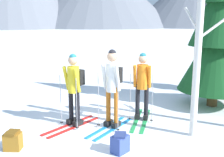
# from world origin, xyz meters

# --- Properties ---
(ground_plane) EXTENTS (400.00, 400.00, 0.00)m
(ground_plane) POSITION_xyz_m (0.00, 0.00, 0.00)
(ground_plane) COLOR white
(skier_in_yellow) EXTENTS (1.13, 1.56, 1.74)m
(skier_in_yellow) POSITION_xyz_m (-0.67, -0.18, 0.98)
(skier_in_yellow) COLOR red
(skier_in_yellow) RESTS_ON ground
(skier_in_white) EXTENTS (0.97, 1.54, 1.85)m
(skier_in_white) POSITION_xyz_m (0.24, -0.20, 1.06)
(skier_in_white) COLOR #1E84D1
(skier_in_white) RESTS_ON ground
(skier_in_orange) EXTENTS (0.61, 1.72, 1.71)m
(skier_in_orange) POSITION_xyz_m (0.93, 0.41, 0.96)
(skier_in_orange) COLOR green
(skier_in_orange) RESTS_ON ground
(pine_tree_near) EXTENTS (2.07, 2.07, 5.00)m
(pine_tree_near) POSITION_xyz_m (2.98, 1.79, 2.29)
(pine_tree_near) COLOR #51381E
(pine_tree_near) RESTS_ON ground
(birch_tree_slender) EXTENTS (0.88, 0.31, 3.42)m
(birch_tree_slender) POSITION_xyz_m (2.06, -0.47, 1.74)
(birch_tree_slender) COLOR silver
(birch_tree_slender) RESTS_ON ground
(backpack_on_snow_front) EXTENTS (0.34, 0.28, 0.38)m
(backpack_on_snow_front) POSITION_xyz_m (-1.56, -1.59, 0.19)
(backpack_on_snow_front) COLOR #99661E
(backpack_on_snow_front) RESTS_ON ground
(backpack_on_snow_beside) EXTENTS (0.38, 0.40, 0.38)m
(backpack_on_snow_beside) POSITION_xyz_m (0.54, -1.46, 0.19)
(backpack_on_snow_beside) COLOR #384C99
(backpack_on_snow_beside) RESTS_ON ground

